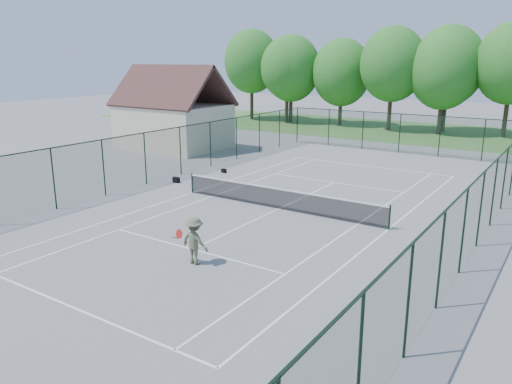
# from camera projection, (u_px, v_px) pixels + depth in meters

# --- Properties ---
(ground) EXTENTS (140.00, 140.00, 0.00)m
(ground) POSITION_uv_depth(u_px,v_px,m) (279.00, 209.00, 24.28)
(ground) COLOR gray
(ground) RESTS_ON ground
(grass_far) EXTENTS (80.00, 16.00, 0.01)m
(grass_far) POSITION_uv_depth(u_px,v_px,m) (438.00, 134.00, 48.41)
(grass_far) COLOR #4A7C35
(grass_far) RESTS_ON ground
(court_lines) EXTENTS (11.05, 23.85, 0.01)m
(court_lines) POSITION_uv_depth(u_px,v_px,m) (279.00, 209.00, 24.28)
(court_lines) COLOR white
(court_lines) RESTS_ON ground
(tennis_net) EXTENTS (11.08, 0.08, 1.10)m
(tennis_net) POSITION_uv_depth(u_px,v_px,m) (279.00, 198.00, 24.13)
(tennis_net) COLOR black
(tennis_net) RESTS_ON ground
(fence_enclosure) EXTENTS (18.05, 36.05, 3.02)m
(fence_enclosure) POSITION_uv_depth(u_px,v_px,m) (279.00, 178.00, 23.87)
(fence_enclosure) COLOR #1A3A24
(fence_enclosure) RESTS_ON ground
(utility_building) EXTENTS (8.60, 6.27, 6.63)m
(utility_building) POSITION_uv_depth(u_px,v_px,m) (173.00, 109.00, 40.07)
(utility_building) COLOR beige
(utility_building) RESTS_ON ground
(tree_line_far) EXTENTS (39.40, 6.40, 9.70)m
(tree_line_far) POSITION_uv_depth(u_px,v_px,m) (444.00, 70.00, 46.85)
(tree_line_far) COLOR #3E2C21
(tree_line_far) RESTS_ON ground
(sports_bag_a) EXTENTS (0.42, 0.28, 0.32)m
(sports_bag_a) POSITION_uv_depth(u_px,v_px,m) (176.00, 180.00, 29.39)
(sports_bag_a) COLOR black
(sports_bag_a) RESTS_ON ground
(sports_bag_b) EXTENTS (0.35, 0.25, 0.25)m
(sports_bag_b) POSITION_uv_depth(u_px,v_px,m) (224.00, 171.00, 31.94)
(sports_bag_b) COLOR black
(sports_bag_b) RESTS_ON ground
(tennis_player) EXTENTS (1.75, 0.79, 1.72)m
(tennis_player) POSITION_uv_depth(u_px,v_px,m) (195.00, 241.00, 17.60)
(tennis_player) COLOR #5D6045
(tennis_player) RESTS_ON ground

